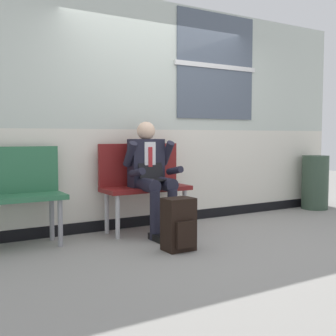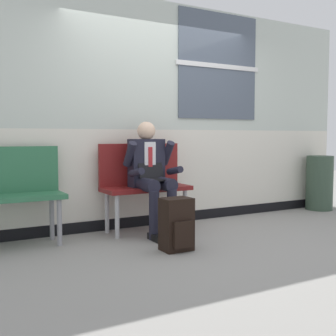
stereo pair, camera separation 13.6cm
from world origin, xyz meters
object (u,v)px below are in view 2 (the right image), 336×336
at_px(backpack, 177,225).
at_px(person_seated, 152,173).
at_px(bench_with_person, 143,180).
at_px(trash_bin, 320,183).

bearing_deg(backpack, person_seated, 81.19).
xyz_separation_m(bench_with_person, person_seated, (0.00, -0.21, 0.10)).
height_order(bench_with_person, trash_bin, bench_with_person).
distance_m(backpack, trash_bin, 3.21).
distance_m(person_seated, trash_bin, 2.97).
bearing_deg(trash_bin, backpack, -162.96).
xyz_separation_m(person_seated, trash_bin, (2.95, 0.18, -0.28)).
height_order(backpack, trash_bin, trash_bin).
xyz_separation_m(bench_with_person, backpack, (-0.12, -0.97, -0.34)).
xyz_separation_m(bench_with_person, trash_bin, (2.95, -0.03, -0.19)).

